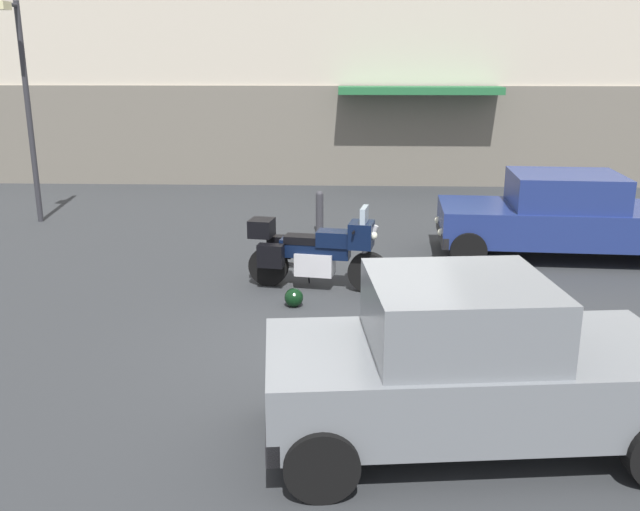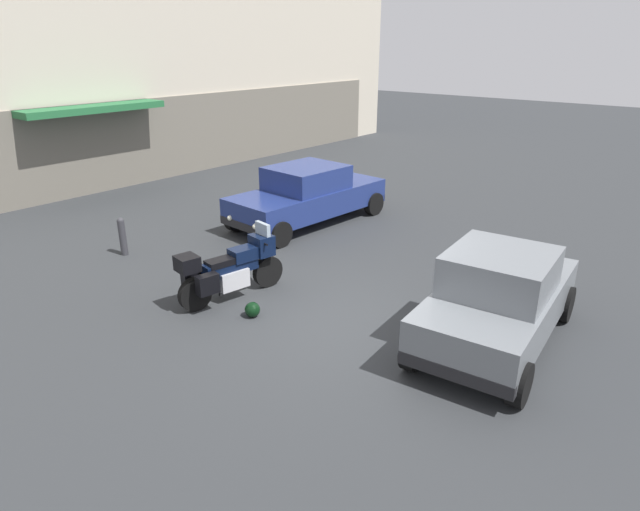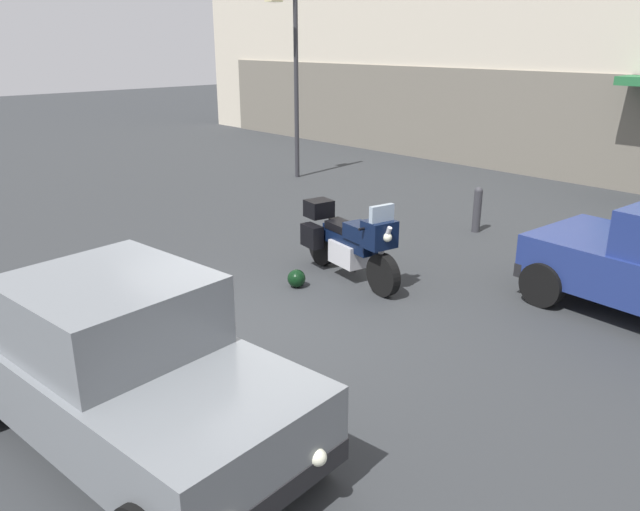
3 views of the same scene
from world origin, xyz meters
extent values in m
plane|color=#2D3033|center=(0.00, 0.00, 0.00)|extent=(80.00, 80.00, 0.00)
cube|color=#6D675C|center=(0.00, 11.68, 1.40)|extent=(32.27, 0.12, 2.80)
cylinder|color=black|center=(0.27, 2.22, 0.32)|extent=(0.65, 0.24, 0.64)
cylinder|color=black|center=(-1.33, 2.49, 0.32)|extent=(0.65, 0.24, 0.64)
cylinder|color=#B7B7BC|center=(0.25, 2.23, 0.75)|extent=(0.33, 0.12, 0.68)
cube|color=#B7B7BC|center=(-0.57, 2.37, 0.42)|extent=(0.66, 0.49, 0.36)
cube|color=black|center=(-0.57, 2.37, 0.66)|extent=(1.13, 0.46, 0.28)
cube|color=black|center=(-0.27, 2.31, 0.84)|extent=(0.57, 0.42, 0.24)
cube|color=black|center=(-0.76, 2.40, 0.80)|extent=(0.60, 0.39, 0.12)
cube|color=black|center=(0.15, 2.24, 0.92)|extent=(0.43, 0.49, 0.40)
cube|color=#8C9EAD|center=(0.19, 2.24, 1.22)|extent=(0.15, 0.41, 0.28)
sphere|color=#EAEACC|center=(0.33, 2.21, 0.92)|extent=(0.14, 0.14, 0.14)
cylinder|color=black|center=(0.07, 2.26, 1.02)|extent=(0.14, 0.62, 0.04)
cylinder|color=#B7B7BC|center=(-1.13, 2.66, 0.30)|extent=(0.56, 0.18, 0.09)
cube|color=black|center=(-1.16, 2.75, 0.58)|extent=(0.43, 0.26, 0.36)
cube|color=black|center=(-1.26, 2.20, 0.58)|extent=(0.43, 0.26, 0.36)
cube|color=black|center=(-1.43, 2.51, 0.95)|extent=(0.42, 0.45, 0.28)
cylinder|color=black|center=(-0.69, 2.57, 0.15)|extent=(0.04, 0.13, 0.29)
sphere|color=black|center=(-0.85, 1.50, 0.14)|extent=(0.28, 0.28, 0.28)
cube|color=slate|center=(1.09, -2.20, 0.66)|extent=(3.95, 2.03, 0.68)
cube|color=slate|center=(0.94, -2.21, 1.32)|extent=(1.75, 1.67, 0.64)
cube|color=#8C9EAD|center=(1.69, -2.13, 1.32)|extent=(0.21, 1.39, 0.54)
cube|color=#8C9EAD|center=(0.20, -2.29, 1.32)|extent=(0.21, 1.39, 0.51)
cube|color=black|center=(2.93, -2.00, 0.42)|extent=(0.29, 1.64, 0.20)
cube|color=black|center=(-0.75, -2.39, 0.42)|extent=(0.29, 1.64, 0.20)
cylinder|color=black|center=(2.45, -1.27, 0.32)|extent=(0.66, 0.29, 0.64)
cylinder|color=black|center=(-0.43, -1.57, 0.32)|extent=(0.66, 0.29, 0.64)
sphere|color=silver|center=(2.93, -1.55, 0.54)|extent=(0.14, 0.14, 0.14)
cube|color=black|center=(1.71, 4.47, 0.42)|extent=(0.23, 1.76, 0.20)
cylinder|color=black|center=(2.05, 3.60, 0.32)|extent=(0.65, 0.26, 0.64)
cylinder|color=black|center=(2.16, 5.28, 0.32)|extent=(0.65, 0.26, 0.64)
sphere|color=silver|center=(1.63, 3.99, 0.54)|extent=(0.14, 0.14, 0.14)
sphere|color=silver|center=(1.69, 4.95, 0.54)|extent=(0.14, 0.14, 0.14)
cylinder|color=#2D2D33|center=(-6.97, 6.84, 2.35)|extent=(0.12, 0.12, 4.70)
cylinder|color=#333338|center=(-0.64, 6.01, 0.41)|extent=(0.16, 0.16, 0.82)
sphere|color=#333338|center=(-0.64, 6.01, 0.82)|extent=(0.16, 0.16, 0.16)
camera|label=1|loc=(-0.09, -8.16, 3.55)|focal=38.97mm
camera|label=2|loc=(-6.76, -5.04, 4.65)|focal=30.63mm
camera|label=3|loc=(5.89, -4.29, 3.59)|focal=35.01mm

